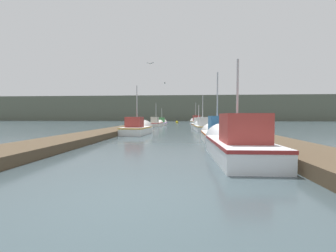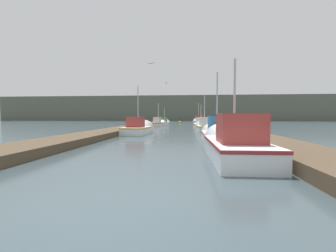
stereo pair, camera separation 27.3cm
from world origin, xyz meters
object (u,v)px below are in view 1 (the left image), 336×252
object	(u,v)px
seagull_1	(150,63)
mooring_piling_0	(245,136)
fishing_boat_1	(216,134)
fishing_boat_0	(234,143)
fishing_boat_5	(156,123)
fishing_boat_3	(202,126)
fishing_boat_2	(138,129)
fishing_boat_4	(199,124)
channel_buoy	(177,122)
fishing_boat_6	(162,123)
seagull_lead	(164,83)
fishing_boat_7	(196,121)
mooring_piling_1	(201,121)

from	to	relation	value
seagull_1	mooring_piling_0	bearing A→B (deg)	-37.61
fishing_boat_1	mooring_piling_0	bearing A→B (deg)	-56.66
fishing_boat_0	fishing_boat_5	distance (m)	25.26
fishing_boat_0	mooring_piling_0	size ratio (longest dim) A/B	5.41
fishing_boat_1	fishing_boat_3	bearing A→B (deg)	90.03
fishing_boat_2	fishing_boat_4	world-z (taller)	fishing_boat_2
fishing_boat_5	channel_buoy	size ratio (longest dim) A/B	4.68
seagull_1	fishing_boat_6	bearing A→B (deg)	97.96
fishing_boat_2	seagull_1	world-z (taller)	seagull_1
fishing_boat_5	mooring_piling_0	size ratio (longest dim) A/B	4.92
fishing_boat_5	seagull_lead	distance (m)	10.45
fishing_boat_5	fishing_boat_7	bearing A→B (deg)	62.10
fishing_boat_6	seagull_lead	size ratio (longest dim) A/B	8.25
fishing_boat_2	seagull_lead	xyz separation A→B (m)	(1.79, 5.35, 4.61)
fishing_boat_3	fishing_boat_7	distance (m)	18.32
fishing_boat_7	mooring_piling_1	size ratio (longest dim) A/B	4.45
fishing_boat_1	seagull_lead	bearing A→B (deg)	111.10
channel_buoy	fishing_boat_1	bearing A→B (deg)	-84.20
fishing_boat_3	seagull_lead	world-z (taller)	seagull_lead
fishing_boat_6	mooring_piling_0	xyz separation A→B (m)	(7.03, -26.76, 0.17)
fishing_boat_7	mooring_piling_1	xyz separation A→B (m)	(0.95, -2.31, 0.20)
fishing_boat_3	mooring_piling_1	bearing A→B (deg)	81.82
fishing_boat_3	fishing_boat_7	world-z (taller)	fishing_boat_7
fishing_boat_5	fishing_boat_7	size ratio (longest dim) A/B	0.81
mooring_piling_1	fishing_boat_5	bearing A→B (deg)	-135.73
fishing_boat_7	seagull_1	distance (m)	26.55
fishing_boat_2	fishing_boat_4	size ratio (longest dim) A/B	0.98
seagull_lead	fishing_boat_5	bearing A→B (deg)	-1.63
fishing_boat_2	fishing_boat_3	world-z (taller)	fishing_boat_2
fishing_boat_7	seagull_1	xyz separation A→B (m)	(-4.62, -25.67, 5.00)
fishing_boat_0	fishing_boat_2	world-z (taller)	fishing_boat_2
fishing_boat_3	channel_buoy	distance (m)	25.12
fishing_boat_4	fishing_boat_7	world-z (taller)	fishing_boat_7
mooring_piling_1	seagull_1	size ratio (longest dim) A/B	2.53
fishing_boat_5	seagull_lead	world-z (taller)	seagull_lead
fishing_boat_1	fishing_boat_7	xyz separation A→B (m)	(0.12, 28.99, 0.04)
fishing_boat_0	fishing_boat_1	xyz separation A→B (m)	(-0.02, 4.84, -0.04)
mooring_piling_1	mooring_piling_0	bearing A→B (deg)	-89.73
fishing_boat_6	fishing_boat_7	xyz separation A→B (m)	(5.95, 4.05, 0.15)
fishing_boat_0	fishing_boat_4	world-z (taller)	fishing_boat_0
fishing_boat_2	channel_buoy	world-z (taller)	fishing_boat_2
mooring_piling_0	mooring_piling_1	xyz separation A→B (m)	(-0.14, 28.51, 0.19)
fishing_boat_2	seagull_lead	distance (m)	7.28
fishing_boat_7	seagull_1	world-z (taller)	seagull_1
fishing_boat_6	seagull_lead	bearing A→B (deg)	-81.91
fishing_boat_3	fishing_boat_1	bearing A→B (deg)	-94.17
fishing_boat_3	channel_buoy	bearing A→B (deg)	93.93
channel_buoy	seagull_1	bearing A→B (deg)	-91.59
mooring_piling_1	channel_buoy	distance (m)	10.03
fishing_boat_2	fishing_boat_5	size ratio (longest dim) A/B	0.91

